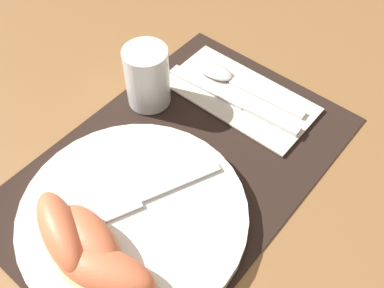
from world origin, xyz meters
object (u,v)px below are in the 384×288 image
(knife, at_px, (235,100))
(citrus_wedge_0, at_px, (62,233))
(citrus_wedge_1, at_px, (90,240))
(citrus_wedge_2, at_px, (105,271))
(juice_glass, at_px, (148,80))
(plate, at_px, (133,215))
(spoon, at_px, (228,78))
(fork, at_px, (145,196))

(knife, height_order, citrus_wedge_0, citrus_wedge_0)
(citrus_wedge_1, distance_m, citrus_wedge_2, 0.04)
(juice_glass, relative_size, citrus_wedge_0, 0.74)
(plate, height_order, citrus_wedge_1, citrus_wedge_1)
(knife, height_order, citrus_wedge_2, citrus_wedge_2)
(citrus_wedge_0, distance_m, citrus_wedge_1, 0.03)
(citrus_wedge_1, bearing_deg, spoon, 9.21)
(citrus_wedge_0, distance_m, citrus_wedge_2, 0.07)
(knife, xyz_separation_m, spoon, (0.03, 0.04, 0.00))
(juice_glass, distance_m, spoon, 0.13)
(juice_glass, bearing_deg, plate, -142.28)
(plate, relative_size, fork, 1.64)
(knife, xyz_separation_m, citrus_wedge_0, (-0.31, 0.01, 0.03))
(juice_glass, relative_size, knife, 0.42)
(juice_glass, xyz_separation_m, citrus_wedge_1, (-0.22, -0.12, -0.01))
(plate, relative_size, citrus_wedge_2, 2.15)
(plate, bearing_deg, citrus_wedge_1, 176.35)
(citrus_wedge_1, bearing_deg, juice_glass, 28.42)
(citrus_wedge_0, relative_size, citrus_wedge_2, 0.96)
(spoon, bearing_deg, juice_glass, 147.97)
(plate, distance_m, spoon, 0.27)
(spoon, relative_size, citrus_wedge_2, 1.47)
(plate, relative_size, spoon, 1.46)
(knife, bearing_deg, plate, -175.22)
(citrus_wedge_2, bearing_deg, citrus_wedge_1, 70.00)
(juice_glass, height_order, citrus_wedge_1, juice_glass)
(juice_glass, height_order, knife, juice_glass)
(fork, height_order, citrus_wedge_0, citrus_wedge_0)
(citrus_wedge_0, bearing_deg, juice_glass, 21.24)
(juice_glass, bearing_deg, citrus_wedge_2, -145.96)
(knife, distance_m, spoon, 0.05)
(juice_glass, xyz_separation_m, spoon, (0.11, -0.07, -0.03))
(spoon, xyz_separation_m, citrus_wedge_2, (-0.34, -0.09, 0.02))
(fork, bearing_deg, citrus_wedge_0, 164.00)
(citrus_wedge_2, bearing_deg, spoon, 15.14)
(plate, height_order, knife, plate)
(spoon, bearing_deg, citrus_wedge_0, -175.77)
(citrus_wedge_2, bearing_deg, juice_glass, 34.04)
(plate, distance_m, citrus_wedge_1, 0.07)
(juice_glass, relative_size, fork, 0.55)
(juice_glass, bearing_deg, citrus_wedge_0, -158.76)
(spoon, distance_m, citrus_wedge_0, 0.34)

